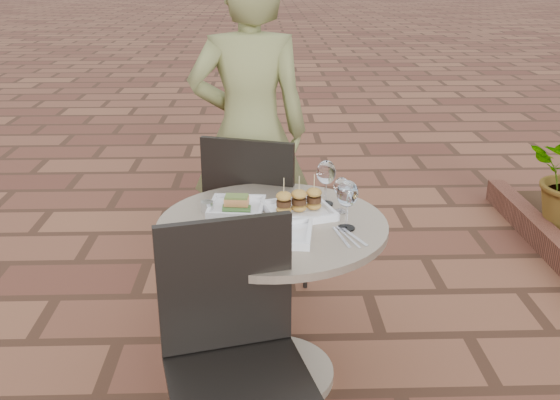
{
  "coord_description": "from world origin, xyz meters",
  "views": [
    {
      "loc": [
        -0.15,
        -2.53,
        1.69
      ],
      "look_at": [
        -0.08,
        -0.29,
        0.82
      ],
      "focal_mm": 40.0,
      "sensor_mm": 36.0,
      "label": 1
    }
  ],
  "objects_px": {
    "chair_near": "(234,342)",
    "plate_tuna": "(277,232)",
    "diner": "(250,133)",
    "cafe_table": "(273,277)",
    "plate_salmon": "(237,206)",
    "plate_sliders": "(299,206)",
    "chair_far": "(255,210)"
  },
  "relations": [
    {
      "from": "chair_near",
      "to": "plate_tuna",
      "type": "xyz_separation_m",
      "value": [
        0.15,
        0.41,
        0.2
      ]
    },
    {
      "from": "diner",
      "to": "chair_near",
      "type": "bearing_deg",
      "value": 85.28
    },
    {
      "from": "cafe_table",
      "to": "plate_salmon",
      "type": "bearing_deg",
      "value": 137.71
    },
    {
      "from": "chair_near",
      "to": "cafe_table",
      "type": "bearing_deg",
      "value": 61.95
    },
    {
      "from": "diner",
      "to": "plate_sliders",
      "type": "height_order",
      "value": "diner"
    },
    {
      "from": "chair_far",
      "to": "chair_near",
      "type": "height_order",
      "value": "same"
    },
    {
      "from": "chair_far",
      "to": "chair_near",
      "type": "xyz_separation_m",
      "value": [
        -0.06,
        -1.11,
        0.0
      ]
    },
    {
      "from": "plate_salmon",
      "to": "plate_sliders",
      "type": "relative_size",
      "value": 0.78
    },
    {
      "from": "chair_far",
      "to": "plate_salmon",
      "type": "xyz_separation_m",
      "value": [
        -0.07,
        -0.44,
        0.2
      ]
    },
    {
      "from": "chair_far",
      "to": "diner",
      "type": "height_order",
      "value": "diner"
    },
    {
      "from": "chair_far",
      "to": "plate_tuna",
      "type": "height_order",
      "value": "chair_far"
    },
    {
      "from": "chair_near",
      "to": "plate_tuna",
      "type": "relative_size",
      "value": 3.34
    },
    {
      "from": "chair_far",
      "to": "plate_salmon",
      "type": "bearing_deg",
      "value": 98.46
    },
    {
      "from": "cafe_table",
      "to": "chair_far",
      "type": "bearing_deg",
      "value": 97.37
    },
    {
      "from": "plate_salmon",
      "to": "plate_sliders",
      "type": "distance_m",
      "value": 0.26
    },
    {
      "from": "diner",
      "to": "plate_salmon",
      "type": "xyz_separation_m",
      "value": [
        -0.04,
        -0.76,
        -0.1
      ]
    },
    {
      "from": "plate_sliders",
      "to": "plate_tuna",
      "type": "xyz_separation_m",
      "value": [
        -0.09,
        -0.21,
        -0.02
      ]
    },
    {
      "from": "plate_sliders",
      "to": "plate_tuna",
      "type": "distance_m",
      "value": 0.23
    },
    {
      "from": "chair_far",
      "to": "chair_near",
      "type": "relative_size",
      "value": 1.0
    },
    {
      "from": "cafe_table",
      "to": "plate_salmon",
      "type": "relative_size",
      "value": 3.71
    },
    {
      "from": "cafe_table",
      "to": "plate_tuna",
      "type": "distance_m",
      "value": 0.29
    },
    {
      "from": "chair_far",
      "to": "plate_tuna",
      "type": "relative_size",
      "value": 3.34
    },
    {
      "from": "cafe_table",
      "to": "plate_sliders",
      "type": "relative_size",
      "value": 2.9
    },
    {
      "from": "diner",
      "to": "plate_sliders",
      "type": "relative_size",
      "value": 5.46
    },
    {
      "from": "diner",
      "to": "plate_salmon",
      "type": "relative_size",
      "value": 6.98
    },
    {
      "from": "plate_tuna",
      "to": "chair_near",
      "type": "bearing_deg",
      "value": -110.15
    },
    {
      "from": "chair_far",
      "to": "plate_salmon",
      "type": "height_order",
      "value": "chair_far"
    },
    {
      "from": "chair_far",
      "to": "plate_sliders",
      "type": "xyz_separation_m",
      "value": [
        0.18,
        -0.49,
        0.22
      ]
    },
    {
      "from": "plate_salmon",
      "to": "diner",
      "type": "bearing_deg",
      "value": 86.74
    },
    {
      "from": "cafe_table",
      "to": "plate_salmon",
      "type": "height_order",
      "value": "plate_salmon"
    },
    {
      "from": "chair_near",
      "to": "diner",
      "type": "distance_m",
      "value": 1.47
    },
    {
      "from": "chair_near",
      "to": "plate_sliders",
      "type": "xyz_separation_m",
      "value": [
        0.24,
        0.62,
        0.22
      ]
    }
  ]
}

